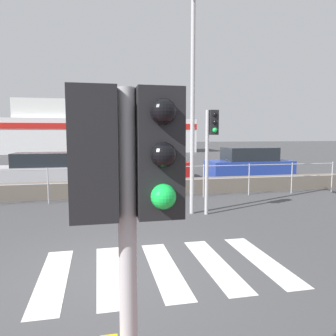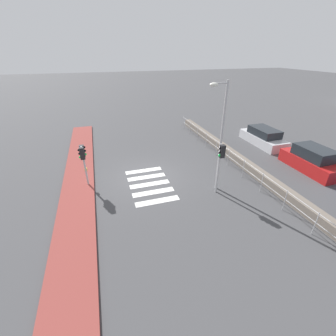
{
  "view_description": "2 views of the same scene",
  "coord_description": "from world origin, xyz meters",
  "views": [
    {
      "loc": [
        -0.18,
        -5.24,
        2.29
      ],
      "look_at": [
        1.39,
        2.0,
        1.5
      ],
      "focal_mm": 35.0,
      "sensor_mm": 36.0,
      "label": 1
    },
    {
      "loc": [
        12.22,
        -2.39,
        7.17
      ],
      "look_at": [
        1.39,
        1.0,
        1.2
      ],
      "focal_mm": 24.0,
      "sensor_mm": 36.0,
      "label": 2
    }
  ],
  "objects": [
    {
      "name": "ground_plane",
      "position": [
        0.0,
        0.0,
        0.0
      ],
      "size": [
        160.0,
        160.0,
        0.0
      ],
      "primitive_type": "plane",
      "color": "#424244"
    },
    {
      "name": "crosswalk",
      "position": [
        0.89,
        0.0,
        0.0
      ],
      "size": [
        4.05,
        2.4,
        0.01
      ],
      "color": "silver",
      "rests_on": "ground_plane"
    },
    {
      "name": "seawall",
      "position": [
        0.0,
        6.72,
        0.28
      ],
      "size": [
        19.61,
        0.55,
        0.57
      ],
      "color": "#6B6056",
      "rests_on": "ground_plane"
    },
    {
      "name": "harbor_fence",
      "position": [
        0.0,
        5.84,
        0.77
      ],
      "size": [
        17.69,
        0.04,
        1.18
      ],
      "color": "#B2B2B5",
      "rests_on": "ground_plane"
    },
    {
      "name": "traffic_light_near",
      "position": [
        -0.03,
        -3.52,
        1.96
      ],
      "size": [
        0.58,
        0.41,
        2.52
      ],
      "color": "#B2B2B5",
      "rests_on": "ground_plane"
    },
    {
      "name": "traffic_light_far",
      "position": [
        2.91,
        3.4,
        2.15
      ],
      "size": [
        0.34,
        0.32,
        2.92
      ],
      "color": "#B2B2B5",
      "rests_on": "ground_plane"
    },
    {
      "name": "streetlamp",
      "position": [
        2.44,
        3.43,
        3.69
      ],
      "size": [
        0.32,
        0.98,
        5.97
      ],
      "color": "#B2B2B5",
      "rests_on": "ground_plane"
    },
    {
      "name": "ferry_boat",
      "position": [
        -0.56,
        35.97,
        2.62
      ],
      "size": [
        23.03,
        6.98,
        7.94
      ],
      "color": "white",
      "rests_on": "ground_plane"
    },
    {
      "name": "parked_car_silver",
      "position": [
        -2.64,
        10.76,
        0.59
      ],
      "size": [
        4.34,
        1.76,
        1.39
      ],
      "color": "#BCBCC1",
      "rests_on": "ground_plane"
    },
    {
      "name": "parked_car_red",
      "position": [
        2.28,
        10.76,
        0.68
      ],
      "size": [
        3.94,
        1.79,
        1.59
      ],
      "color": "#B21919",
      "rests_on": "ground_plane"
    },
    {
      "name": "parked_car_blue",
      "position": [
        7.71,
        10.76,
        0.66
      ],
      "size": [
        4.45,
        1.84,
        1.55
      ],
      "color": "#233D9E",
      "rests_on": "ground_plane"
    }
  ]
}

